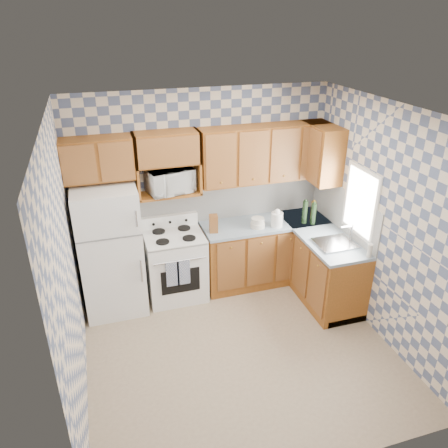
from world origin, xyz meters
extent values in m
plane|color=#867057|center=(0.00, 0.00, 0.00)|extent=(3.40, 3.40, 0.00)
cube|color=slate|center=(0.00, 1.60, 1.35)|extent=(3.40, 0.02, 2.70)
cube|color=slate|center=(1.70, 0.00, 1.35)|extent=(0.02, 3.20, 2.70)
cube|color=white|center=(0.40, 1.59, 1.20)|extent=(2.60, 0.02, 0.56)
cube|color=white|center=(1.69, 0.80, 1.20)|extent=(0.02, 1.60, 0.56)
cube|color=white|center=(-1.27, 1.25, 0.84)|extent=(0.75, 0.70, 1.68)
cube|color=white|center=(-0.47, 1.28, 0.45)|extent=(0.76, 0.65, 0.90)
cube|color=silver|center=(-0.47, 1.28, 0.91)|extent=(0.76, 0.65, 0.02)
cube|color=white|center=(-0.47, 1.55, 1.00)|extent=(0.76, 0.08, 0.17)
cube|color=navy|center=(-0.57, 0.93, 0.56)|extent=(0.16, 0.02, 0.35)
cube|color=navy|center=(-0.43, 0.93, 0.56)|extent=(0.16, 0.02, 0.35)
cube|color=brown|center=(0.82, 1.30, 0.44)|extent=(1.75, 0.60, 0.88)
cube|color=brown|center=(1.40, 0.80, 0.44)|extent=(0.60, 1.60, 0.88)
cube|color=gray|center=(0.82, 1.30, 0.90)|extent=(1.77, 0.63, 0.04)
cube|color=gray|center=(1.40, 0.80, 0.90)|extent=(0.63, 1.60, 0.04)
cube|color=brown|center=(0.82, 1.44, 1.85)|extent=(1.75, 0.33, 0.74)
cube|color=brown|center=(-1.29, 1.44, 1.97)|extent=(0.82, 0.33, 0.50)
cube|color=brown|center=(1.53, 1.25, 1.85)|extent=(0.33, 0.70, 0.74)
cube|color=brown|center=(-0.47, 1.44, 1.44)|extent=(0.80, 0.33, 0.03)
imported|color=white|center=(-0.45, 1.45, 1.60)|extent=(0.63, 0.49, 0.31)
cube|color=#B7B7BC|center=(1.40, 0.45, 0.93)|extent=(0.48, 0.40, 0.03)
cube|color=white|center=(1.69, 0.45, 1.45)|extent=(0.02, 0.66, 0.86)
cylinder|color=black|center=(1.30, 1.11, 1.08)|extent=(0.07, 0.07, 0.32)
cylinder|color=black|center=(1.40, 1.05, 1.07)|extent=(0.07, 0.07, 0.30)
cylinder|color=brown|center=(1.45, 1.15, 1.06)|extent=(0.07, 0.07, 0.28)
cube|color=brown|center=(0.05, 1.22, 1.04)|extent=(0.13, 0.13, 0.24)
cylinder|color=white|center=(0.90, 1.12, 1.02)|extent=(0.16, 0.16, 0.20)
cylinder|color=beige|center=(1.62, 0.05, 1.01)|extent=(0.06, 0.06, 0.17)
camera|label=1|loc=(-1.32, -3.70, 3.52)|focal=35.00mm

